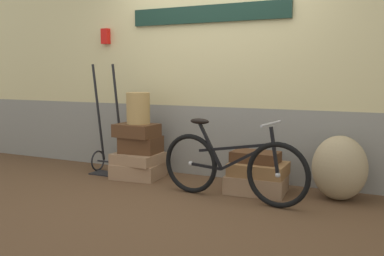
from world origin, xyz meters
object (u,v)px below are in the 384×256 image
at_px(suitcase_1, 138,158).
at_px(luggage_trolley, 108,146).
at_px(suitcase_6, 255,157).
at_px(wicker_basket, 138,108).
at_px(burlap_sack, 339,168).
at_px(suitcase_3, 137,130).
at_px(suitcase_4, 256,184).
at_px(suitcase_5, 259,169).
at_px(suitcase_2, 141,145).
at_px(suitcase_0, 138,170).
at_px(bicycle, 231,167).

relative_size(suitcase_1, luggage_trolley, 0.39).
relative_size(suitcase_6, luggage_trolley, 0.36).
relative_size(wicker_basket, burlap_sack, 0.58).
height_order(wicker_basket, luggage_trolley, luggage_trolley).
bearing_deg(suitcase_3, suitcase_4, 2.70).
height_order(suitcase_1, suitcase_3, suitcase_3).
height_order(suitcase_1, suitcase_5, suitcase_5).
xyz_separation_m(suitcase_2, burlap_sack, (2.29, 0.06, -0.08)).
relative_size(suitcase_0, suitcase_3, 1.14).
height_order(suitcase_1, wicker_basket, wicker_basket).
bearing_deg(suitcase_4, suitcase_5, 20.01).
height_order(suitcase_0, suitcase_3, suitcase_3).
xyz_separation_m(wicker_basket, luggage_trolley, (-0.49, 0.04, -0.51)).
height_order(suitcase_4, suitcase_6, suitcase_6).
bearing_deg(burlap_sack, suitcase_0, -177.96).
bearing_deg(suitcase_0, suitcase_2, 32.32).
distance_m(suitcase_3, wicker_basket, 0.27).
xyz_separation_m(suitcase_0, luggage_trolley, (-0.48, 0.05, 0.25)).
relative_size(suitcase_2, burlap_sack, 0.69).
distance_m(suitcase_1, suitcase_6, 1.47).
bearing_deg(suitcase_3, suitcase_1, 18.65).
height_order(suitcase_2, bicycle, bicycle).
height_order(suitcase_2, luggage_trolley, luggage_trolley).
bearing_deg(bicycle, suitcase_5, 65.79).
xyz_separation_m(suitcase_3, wicker_basket, (0.01, 0.03, 0.27)).
relative_size(suitcase_1, bicycle, 0.34).
height_order(suitcase_2, suitcase_5, suitcase_2).
bearing_deg(suitcase_3, wicker_basket, 71.82).
bearing_deg(suitcase_1, suitcase_6, 3.51).
bearing_deg(suitcase_1, bicycle, -13.03).
relative_size(suitcase_3, luggage_trolley, 0.36).
bearing_deg(luggage_trolley, bicycle, -13.49).
bearing_deg(suitcase_2, luggage_trolley, 173.80).
height_order(burlap_sack, bicycle, bicycle).
bearing_deg(burlap_sack, wicker_basket, -178.13).
distance_m(suitcase_3, burlap_sack, 2.34).
height_order(suitcase_5, suitcase_6, suitcase_6).
height_order(suitcase_0, suitcase_4, suitcase_4).
bearing_deg(luggage_trolley, suitcase_4, -1.95).
xyz_separation_m(suitcase_1, suitcase_3, (-0.01, -0.00, 0.34)).
distance_m(suitcase_0, burlap_sack, 2.33).
bearing_deg(suitcase_0, bicycle, -22.39).
bearing_deg(wicker_basket, suitcase_4, -0.96).
bearing_deg(suitcase_0, suitcase_3, -109.02).
xyz_separation_m(suitcase_1, bicycle, (1.34, -0.37, 0.10)).
bearing_deg(suitcase_5, luggage_trolley, 177.59).
height_order(suitcase_0, bicycle, bicycle).
distance_m(suitcase_0, bicycle, 1.42).
xyz_separation_m(suitcase_5, suitcase_6, (-0.04, 0.02, 0.12)).
relative_size(suitcase_1, suitcase_3, 1.10).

